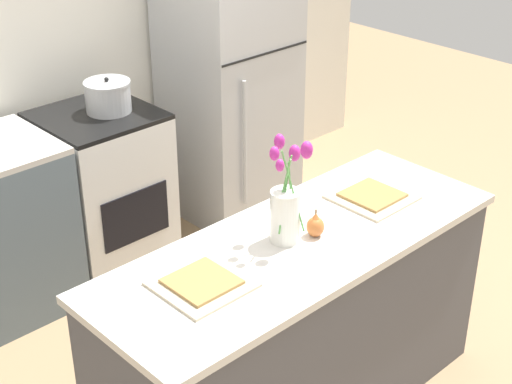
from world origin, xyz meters
TOP-DOWN VIEW (x-y plane):
  - back_wall at (0.00, 2.00)m, footprint 5.20×0.08m
  - kitchen_island at (0.00, 0.00)m, footprint 1.80×0.66m
  - stove_range at (0.10, 1.60)m, footprint 0.60×0.61m
  - refrigerator at (1.05, 1.60)m, footprint 0.68×0.67m
  - flower_vase at (-0.04, 0.04)m, footprint 0.16×0.19m
  - pear_figurine at (0.07, -0.02)m, footprint 0.07×0.07m
  - plate_setting_left at (-0.48, 0.02)m, footprint 0.31×0.31m
  - plate_setting_right at (0.48, 0.02)m, footprint 0.31×0.31m
  - cooking_pot at (0.17, 1.58)m, footprint 0.25×0.25m

SIDE VIEW (x-z plane):
  - kitchen_island at x=0.00m, z-range 0.00..0.88m
  - stove_range at x=0.10m, z-range 0.00..0.92m
  - plate_setting_left at x=-0.48m, z-range 0.88..0.90m
  - plate_setting_right at x=0.48m, z-range 0.88..0.90m
  - refrigerator at x=1.05m, z-range 0.00..1.80m
  - pear_figurine at x=0.07m, z-range 0.87..0.99m
  - cooking_pot at x=0.17m, z-range 0.91..1.10m
  - flower_vase at x=-0.04m, z-range 0.81..1.25m
  - back_wall at x=0.00m, z-range 0.00..2.70m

